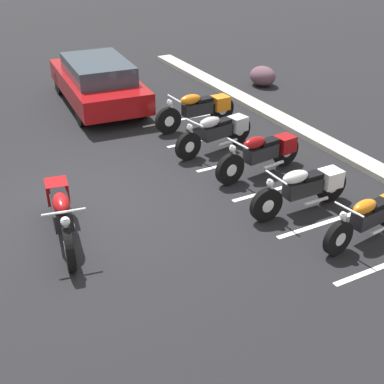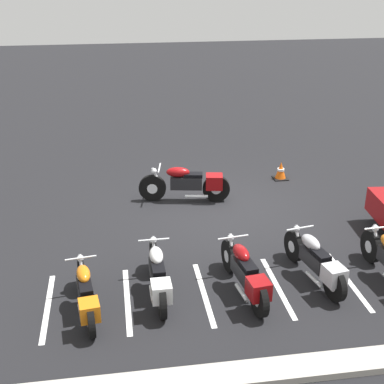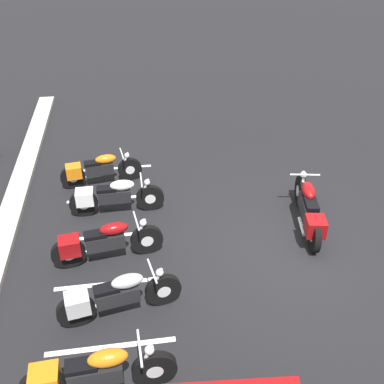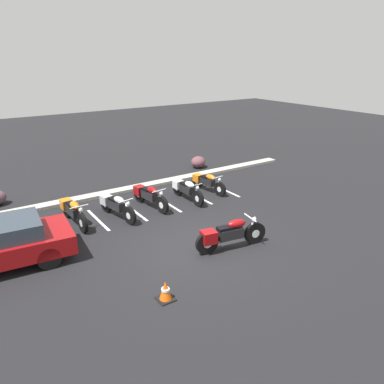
% 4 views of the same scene
% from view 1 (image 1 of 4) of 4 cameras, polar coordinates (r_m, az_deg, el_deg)
% --- Properties ---
extents(ground, '(60.00, 60.00, 0.00)m').
position_cam_1_polar(ground, '(10.04, -11.29, -1.99)').
color(ground, black).
extents(motorcycle_maroon_featured, '(2.33, 0.79, 0.92)m').
position_cam_1_polar(motorcycle_maroon_featured, '(9.14, -13.75, -2.00)').
color(motorcycle_maroon_featured, black).
rests_on(motorcycle_maroon_featured, ground).
extents(parked_bike_0, '(0.63, 2.23, 0.88)m').
position_cam_1_polar(parked_bike_0, '(13.44, 0.83, 8.86)').
color(parked_bike_0, black).
rests_on(parked_bike_0, ground).
extents(parked_bike_1, '(0.74, 2.13, 0.84)m').
position_cam_1_polar(parked_bike_1, '(12.13, 2.81, 6.48)').
color(parked_bike_1, black).
rests_on(parked_bike_1, ground).
extents(parked_bike_2, '(0.68, 2.18, 0.86)m').
position_cam_1_polar(parked_bike_2, '(11.13, 7.61, 4.19)').
color(parked_bike_2, black).
rests_on(parked_bike_2, ground).
extents(parked_bike_3, '(0.60, 2.13, 0.84)m').
position_cam_1_polar(parked_bike_3, '(9.92, 11.98, 0.48)').
color(parked_bike_3, black).
rests_on(parked_bike_3, ground).
extents(parked_bike_4, '(0.63, 2.01, 0.79)m').
position_cam_1_polar(parked_bike_4, '(9.37, 18.62, -2.45)').
color(parked_bike_4, black).
rests_on(parked_bike_4, ground).
extents(car_red, '(4.43, 2.15, 1.29)m').
position_cam_1_polar(car_red, '(15.11, -10.01, 11.57)').
color(car_red, black).
rests_on(car_red, ground).
extents(concrete_curb, '(18.00, 0.50, 0.12)m').
position_cam_1_polar(concrete_curb, '(12.72, 14.80, 4.72)').
color(concrete_curb, '#A8A399').
rests_on(concrete_curb, ground).
extents(landscape_rock_1, '(0.93, 0.79, 0.59)m').
position_cam_1_polar(landscape_rock_1, '(16.85, 7.55, 12.16)').
color(landscape_rock_1, '#5C3F4B').
rests_on(landscape_rock_1, ground).
extents(stall_line_0, '(0.10, 2.10, 0.00)m').
position_cam_1_polar(stall_line_0, '(14.03, -1.31, 7.71)').
color(stall_line_0, white).
rests_on(stall_line_0, ground).
extents(stall_line_1, '(0.10, 2.10, 0.00)m').
position_cam_1_polar(stall_line_1, '(12.87, 1.59, 5.70)').
color(stall_line_1, white).
rests_on(stall_line_1, ground).
extents(stall_line_2, '(0.10, 2.10, 0.00)m').
position_cam_1_polar(stall_line_2, '(11.76, 5.04, 3.28)').
color(stall_line_2, white).
rests_on(stall_line_2, ground).
extents(stall_line_3, '(0.10, 2.10, 0.00)m').
position_cam_1_polar(stall_line_3, '(10.73, 9.14, 0.36)').
color(stall_line_3, white).
rests_on(stall_line_3, ground).
extents(stall_line_4, '(0.10, 2.10, 0.00)m').
position_cam_1_polar(stall_line_4, '(9.80, 14.08, -3.15)').
color(stall_line_4, white).
rests_on(stall_line_4, ground).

